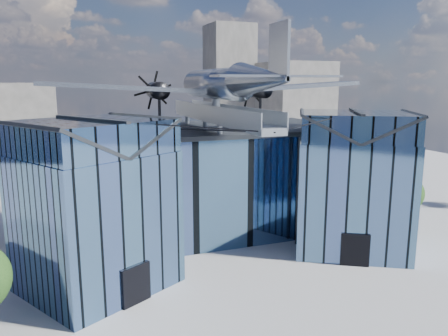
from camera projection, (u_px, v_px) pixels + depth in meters
name	position (u px, v px, depth m)	size (l,w,h in m)	color
ground_plane	(233.00, 259.00, 35.45)	(120.00, 120.00, 0.00)	gray
museum	(209.00, 178.00, 39.72)	(32.88, 24.50, 17.60)	#4A6B96
bg_towers	(140.00, 105.00, 80.43)	(77.00, 24.50, 26.00)	slate
tree_plaza_e	(405.00, 194.00, 41.40)	(4.22, 4.22, 5.54)	#322414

